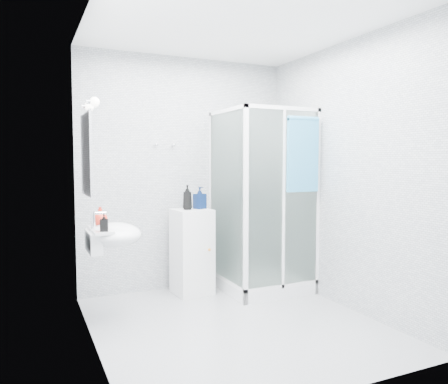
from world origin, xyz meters
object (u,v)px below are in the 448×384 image
shower_enclosure (259,251)px  shampoo_bottle_a (187,197)px  wall_basin (112,235)px  soap_dispenser_black (104,222)px  storage_cabinet (192,252)px  shampoo_bottle_b (200,198)px  hand_towel (303,152)px  soap_dispenser_orange (100,216)px

shower_enclosure → shampoo_bottle_a: (-0.75, 0.23, 0.61)m
wall_basin → soap_dispenser_black: (-0.09, -0.18, 0.14)m
storage_cabinet → shampoo_bottle_b: shampoo_bottle_b is taller
shampoo_bottle_a → soap_dispenser_black: bearing=-143.9°
hand_towel → shampoo_bottle_b: (-0.88, 0.66, -0.49)m
storage_cabinet → soap_dispenser_orange: (-1.02, -0.39, 0.49)m
shampoo_bottle_a → shampoo_bottle_b: bearing=11.3°
wall_basin → soap_dispenser_orange: (-0.07, 0.17, 0.15)m
shower_enclosure → hand_towel: (0.28, -0.40, 1.08)m
wall_basin → shampoo_bottle_a: 1.08m
shower_enclosure → soap_dispenser_orange: size_ratio=11.91×
storage_cabinet → soap_dispenser_black: (-1.05, -0.74, 0.47)m
hand_towel → soap_dispenser_orange: size_ratio=4.62×
shower_enclosure → soap_dispenser_black: size_ratio=13.67×
storage_cabinet → soap_dispenser_orange: bearing=-163.9°
storage_cabinet → soap_dispenser_black: size_ratio=6.30×
shower_enclosure → wall_basin: shower_enclosure is taller
shampoo_bottle_b → soap_dispenser_black: bearing=-146.7°
shampoo_bottle_a → soap_dispenser_black: shampoo_bottle_a is taller
storage_cabinet → shampoo_bottle_b: 0.59m
wall_basin → storage_cabinet: bearing=30.3°
soap_dispenser_black → shampoo_bottle_a: bearing=36.1°
hand_towel → shampoo_bottle_a: 1.30m
shampoo_bottle_a → soap_dispenser_black: size_ratio=1.83×
storage_cabinet → shampoo_bottle_a: size_ratio=3.45×
shower_enclosure → hand_towel: 1.19m
hand_towel → shampoo_bottle_b: size_ratio=3.20×
shower_enclosure → storage_cabinet: shower_enclosure is taller
shower_enclosure → soap_dispenser_black: shower_enclosure is taller
hand_towel → soap_dispenser_black: 2.12m
wall_basin → soap_dispenser_orange: 0.24m
hand_towel → shampoo_bottle_a: bearing=148.7°
soap_dispenser_orange → soap_dispenser_black: 0.35m
hand_towel → shampoo_bottle_b: hand_towel is taller
storage_cabinet → soap_dispenser_black: bearing=-149.4°
wall_basin → shampoo_bottle_a: (0.90, 0.54, 0.26)m
soap_dispenser_orange → shampoo_bottle_a: bearing=21.1°
shampoo_bottle_b → shampoo_bottle_a: bearing=-168.7°
hand_towel → shampoo_bottle_a: size_ratio=2.90×
hand_towel → wall_basin: bearing=177.5°
shower_enclosure → shampoo_bottle_b: bearing=156.6°
shampoo_bottle_a → shower_enclosure: bearing=-16.9°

